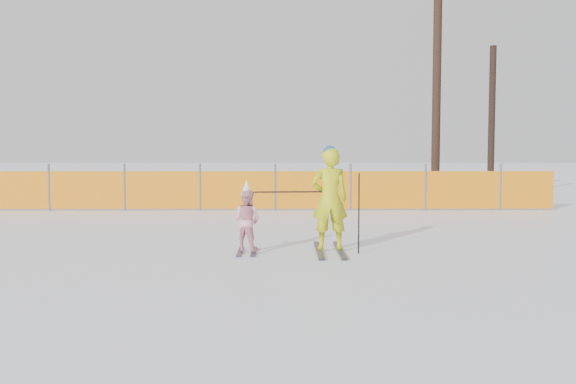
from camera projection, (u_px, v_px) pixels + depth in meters
name	position (u px, v px, depth m)	size (l,w,h in m)	color
ground	(288.00, 263.00, 9.36)	(120.00, 120.00, 0.00)	white
adult	(330.00, 199.00, 10.30)	(0.62, 1.69, 1.71)	black
child	(247.00, 220.00, 10.21)	(0.59, 0.90, 1.16)	black
ski_poles	(326.00, 204.00, 10.17)	(1.66, 0.21, 1.27)	black
safety_fence	(225.00, 190.00, 17.02)	(17.45, 0.06, 1.25)	#595960
tree_trunks	(455.00, 101.00, 19.89)	(2.19, 0.98, 6.85)	black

